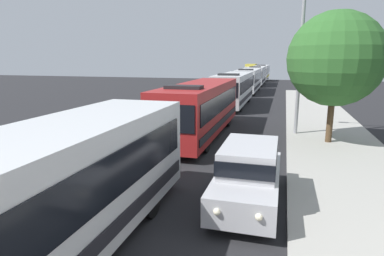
{
  "coord_description": "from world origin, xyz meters",
  "views": [
    {
      "loc": [
        3.3,
        7.88,
        4.48
      ],
      "look_at": [
        -0.08,
        19.85,
        1.8
      ],
      "focal_mm": 30.39,
      "sensor_mm": 36.0,
      "label": 1
    }
  ],
  "objects_px": {
    "bus_rear": "(257,75)",
    "bus_tail_end": "(262,72)",
    "streetlamp_mid": "(301,45)",
    "box_truck_oncoming": "(251,70)",
    "roadside_tree": "(336,59)",
    "bus_lead": "(43,198)",
    "bus_middle": "(234,88)",
    "white_suv": "(249,172)",
    "bus_fourth_in_line": "(248,80)",
    "bus_second_in_line": "(201,107)"
  },
  "relations": [
    {
      "from": "bus_fourth_in_line",
      "to": "box_truck_oncoming",
      "type": "height_order",
      "value": "bus_fourth_in_line"
    },
    {
      "from": "bus_lead",
      "to": "bus_rear",
      "type": "bearing_deg",
      "value": 90.0
    },
    {
      "from": "bus_lead",
      "to": "box_truck_oncoming",
      "type": "relative_size",
      "value": 1.48
    },
    {
      "from": "bus_fourth_in_line",
      "to": "bus_lead",
      "type": "bearing_deg",
      "value": -90.0
    },
    {
      "from": "bus_second_in_line",
      "to": "bus_rear",
      "type": "relative_size",
      "value": 1.0
    },
    {
      "from": "box_truck_oncoming",
      "to": "bus_second_in_line",
      "type": "bearing_deg",
      "value": -86.92
    },
    {
      "from": "white_suv",
      "to": "box_truck_oncoming",
      "type": "relative_size",
      "value": 0.67
    },
    {
      "from": "bus_fourth_in_line",
      "to": "bus_tail_end",
      "type": "relative_size",
      "value": 0.91
    },
    {
      "from": "bus_lead",
      "to": "white_suv",
      "type": "relative_size",
      "value": 2.2
    },
    {
      "from": "box_truck_oncoming",
      "to": "roadside_tree",
      "type": "bearing_deg",
      "value": -80.48
    },
    {
      "from": "streetlamp_mid",
      "to": "bus_lead",
      "type": "bearing_deg",
      "value": -110.38
    },
    {
      "from": "bus_lead",
      "to": "bus_second_in_line",
      "type": "relative_size",
      "value": 0.95
    },
    {
      "from": "bus_lead",
      "to": "streetlamp_mid",
      "type": "relative_size",
      "value": 1.27
    },
    {
      "from": "bus_fourth_in_line",
      "to": "bus_middle",
      "type": "bearing_deg",
      "value": -90.0
    },
    {
      "from": "bus_middle",
      "to": "white_suv",
      "type": "xyz_separation_m",
      "value": [
        3.7,
        -21.4,
        -0.66
      ]
    },
    {
      "from": "box_truck_oncoming",
      "to": "roadside_tree",
      "type": "height_order",
      "value": "roadside_tree"
    },
    {
      "from": "white_suv",
      "to": "bus_second_in_line",
      "type": "bearing_deg",
      "value": 113.47
    },
    {
      "from": "bus_second_in_line",
      "to": "bus_middle",
      "type": "distance_m",
      "value": 12.88
    },
    {
      "from": "bus_middle",
      "to": "box_truck_oncoming",
      "type": "xyz_separation_m",
      "value": [
        -3.3,
        48.52,
        0.01
      ]
    },
    {
      "from": "bus_lead",
      "to": "bus_rear",
      "type": "xyz_separation_m",
      "value": [
        0.0,
        51.7,
        0.0
      ]
    },
    {
      "from": "roadside_tree",
      "to": "streetlamp_mid",
      "type": "bearing_deg",
      "value": 134.58
    },
    {
      "from": "bus_rear",
      "to": "bus_tail_end",
      "type": "height_order",
      "value": "same"
    },
    {
      "from": "streetlamp_mid",
      "to": "roadside_tree",
      "type": "distance_m",
      "value": 2.44
    },
    {
      "from": "bus_second_in_line",
      "to": "roadside_tree",
      "type": "height_order",
      "value": "roadside_tree"
    },
    {
      "from": "bus_lead",
      "to": "roadside_tree",
      "type": "distance_m",
      "value": 14.93
    },
    {
      "from": "streetlamp_mid",
      "to": "roadside_tree",
      "type": "relative_size",
      "value": 1.24
    },
    {
      "from": "bus_second_in_line",
      "to": "bus_middle",
      "type": "relative_size",
      "value": 1.01
    },
    {
      "from": "white_suv",
      "to": "roadside_tree",
      "type": "relative_size",
      "value": 0.72
    },
    {
      "from": "bus_tail_end",
      "to": "roadside_tree",
      "type": "xyz_separation_m",
      "value": [
        7.02,
        -52.26,
        2.75
      ]
    },
    {
      "from": "box_truck_oncoming",
      "to": "bus_lead",
      "type": "bearing_deg",
      "value": -87.46
    },
    {
      "from": "bus_lead",
      "to": "roadside_tree",
      "type": "relative_size",
      "value": 1.57
    },
    {
      "from": "bus_fourth_in_line",
      "to": "box_truck_oncoming",
      "type": "distance_m",
      "value": 35.85
    },
    {
      "from": "bus_fourth_in_line",
      "to": "box_truck_oncoming",
      "type": "bearing_deg",
      "value": 95.28
    },
    {
      "from": "bus_lead",
      "to": "white_suv",
      "type": "xyz_separation_m",
      "value": [
        3.7,
        4.54,
        -0.66
      ]
    },
    {
      "from": "bus_lead",
      "to": "bus_middle",
      "type": "xyz_separation_m",
      "value": [
        0.0,
        25.93,
        0.0
      ]
    },
    {
      "from": "bus_lead",
      "to": "bus_fourth_in_line",
      "type": "height_order",
      "value": "same"
    },
    {
      "from": "bus_middle",
      "to": "streetlamp_mid",
      "type": "relative_size",
      "value": 1.32
    },
    {
      "from": "bus_lead",
      "to": "bus_middle",
      "type": "height_order",
      "value": "same"
    },
    {
      "from": "bus_fourth_in_line",
      "to": "box_truck_oncoming",
      "type": "relative_size",
      "value": 1.53
    },
    {
      "from": "bus_middle",
      "to": "bus_fourth_in_line",
      "type": "relative_size",
      "value": 1.0
    },
    {
      "from": "bus_fourth_in_line",
      "to": "bus_rear",
      "type": "xyz_separation_m",
      "value": [
        0.0,
        12.95,
        0.0
      ]
    },
    {
      "from": "bus_second_in_line",
      "to": "bus_fourth_in_line",
      "type": "height_order",
      "value": "same"
    },
    {
      "from": "bus_fourth_in_line",
      "to": "white_suv",
      "type": "relative_size",
      "value": 2.28
    },
    {
      "from": "bus_lead",
      "to": "bus_tail_end",
      "type": "bearing_deg",
      "value": 90.0
    },
    {
      "from": "bus_rear",
      "to": "streetlamp_mid",
      "type": "xyz_separation_m",
      "value": [
        5.4,
        -37.17,
        3.53
      ]
    },
    {
      "from": "streetlamp_mid",
      "to": "bus_tail_end",
      "type": "bearing_deg",
      "value": 96.09
    },
    {
      "from": "bus_second_in_line",
      "to": "white_suv",
      "type": "distance_m",
      "value": 9.31
    },
    {
      "from": "bus_rear",
      "to": "box_truck_oncoming",
      "type": "distance_m",
      "value": 22.99
    },
    {
      "from": "box_truck_oncoming",
      "to": "streetlamp_mid",
      "type": "relative_size",
      "value": 0.86
    },
    {
      "from": "bus_middle",
      "to": "streetlamp_mid",
      "type": "distance_m",
      "value": 13.1
    }
  ]
}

